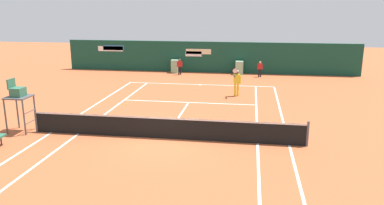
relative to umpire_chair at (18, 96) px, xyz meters
The scene contains 10 objects.
ground_plane 6.95m from the umpire_chair, ahead, with size 80.00×80.00×0.01m.
tennis_net 6.82m from the umpire_chair, ahead, with size 12.10×0.10×1.07m.
sponsor_back_wall 18.29m from the umpire_chair, 68.50° to the left, with size 25.00×1.02×2.63m.
umpire_chair is the anchor object (origin of this frame).
player_on_baseline 12.77m from the umpire_chair, 42.04° to the left, with size 0.54×0.79×1.87m.
ball_kid_right_post 16.19m from the umpire_chair, 73.89° to the left, with size 0.44×0.21×1.32m.
ball_kid_centre_post 19.09m from the umpire_chair, 54.53° to the left, with size 0.42×0.18×1.26m.
tennis_ball_near_service_line 12.25m from the umpire_chair, 56.25° to the left, with size 0.07×0.07×0.07m, color #CCE033.
tennis_ball_mid_court 6.46m from the umpire_chair, 58.69° to the left, with size 0.07×0.07×0.07m, color #CCE033.
tennis_ball_by_sideline 12.35m from the umpire_chair, 44.24° to the left, with size 0.07×0.07×0.07m, color #CCE033.
Camera 1 is at (3.58, -15.27, 5.65)m, focal length 35.53 mm.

